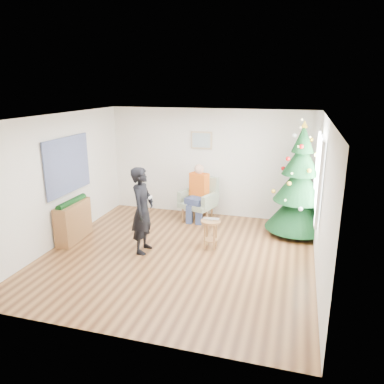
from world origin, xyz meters
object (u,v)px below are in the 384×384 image
(christmas_tree, at_px, (300,185))
(console, at_px, (73,221))
(stool, at_px, (210,234))
(armchair, at_px, (199,204))
(standing_man, at_px, (143,210))

(christmas_tree, height_order, console, christmas_tree)
(christmas_tree, bearing_deg, stool, -142.42)
(console, bearing_deg, armchair, 38.69)
(christmas_tree, height_order, armchair, christmas_tree)
(stool, distance_m, armchair, 1.69)
(standing_man, bearing_deg, console, 84.43)
(armchair, bearing_deg, stool, -47.93)
(stool, xyz_separation_m, console, (-2.84, -0.38, 0.10))
(stool, height_order, standing_man, standing_man)
(stool, xyz_separation_m, standing_man, (-1.22, -0.50, 0.54))
(armchair, height_order, console, armchair)
(stool, height_order, console, console)
(christmas_tree, xyz_separation_m, standing_man, (-2.84, -1.75, -0.26))
(christmas_tree, xyz_separation_m, console, (-4.46, -1.64, -0.70))
(standing_man, height_order, console, standing_man)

